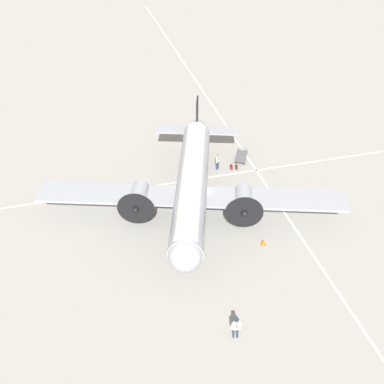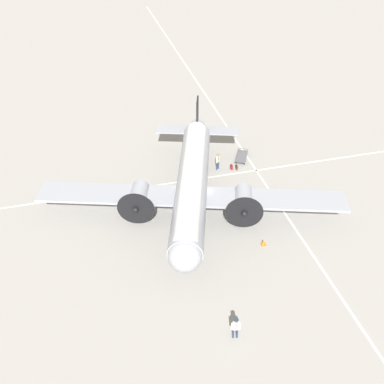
# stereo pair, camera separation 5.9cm
# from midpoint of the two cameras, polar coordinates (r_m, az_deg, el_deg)

# --- Properties ---
(ground_plane) EXTENTS (300.00, 300.00, 0.00)m
(ground_plane) POSITION_cam_midpoint_polar(r_m,az_deg,el_deg) (39.69, -0.04, -1.86)
(ground_plane) COLOR gray
(apron_line_eastwest) EXTENTS (120.00, 0.16, 0.01)m
(apron_line_eastwest) POSITION_cam_midpoint_polar(r_m,az_deg,el_deg) (41.70, 9.46, -0.30)
(apron_line_eastwest) COLOR silver
(apron_line_eastwest) RESTS_ON ground_plane
(apron_line_northsouth) EXTENTS (0.16, 120.00, 0.01)m
(apron_line_northsouth) POSITION_cam_midpoint_polar(r_m,az_deg,el_deg) (42.72, -1.37, 1.24)
(apron_line_northsouth) COLOR silver
(apron_line_northsouth) RESTS_ON ground_plane
(airliner_main) EXTENTS (18.93, 23.69, 5.58)m
(airliner_main) POSITION_cam_midpoint_polar(r_m,az_deg,el_deg) (37.90, -0.08, 0.71)
(airliner_main) COLOR #9399A3
(airliner_main) RESTS_ON ground_plane
(crew_foreground) EXTENTS (0.33, 0.56, 1.68)m
(crew_foreground) POSITION_cam_midpoint_polar(r_m,az_deg,el_deg) (29.88, 5.20, -15.56)
(crew_foreground) COLOR navy
(crew_foreground) RESTS_ON ground_plane
(passenger_boarding) EXTENTS (0.40, 0.47, 1.70)m
(passenger_boarding) POSITION_cam_midpoint_polar(r_m,az_deg,el_deg) (43.87, 3.03, 3.86)
(passenger_boarding) COLOR navy
(passenger_boarding) RESTS_ON ground_plane
(suitcase_near_door) EXTENTS (0.39, 0.12, 0.48)m
(suitcase_near_door) POSITION_cam_midpoint_polar(r_m,az_deg,el_deg) (44.42, 5.27, 2.94)
(suitcase_near_door) COLOR #47331E
(suitcase_near_door) RESTS_ON ground_plane
(suitcase_upright_spare) EXTENTS (0.37, 0.16, 0.47)m
(suitcase_upright_spare) POSITION_cam_midpoint_polar(r_m,az_deg,el_deg) (44.40, 4.66, 2.96)
(suitcase_upright_spare) COLOR maroon
(suitcase_upright_spare) RESTS_ON ground_plane
(baggage_cart) EXTENTS (2.36, 1.84, 0.56)m
(baggage_cart) POSITION_cam_midpoint_polar(r_m,az_deg,el_deg) (45.93, 5.83, 4.20)
(baggage_cart) COLOR #56565B
(baggage_cart) RESTS_ON ground_plane
(traffic_cone) EXTENTS (0.38, 0.38, 0.51)m
(traffic_cone) POSITION_cam_midpoint_polar(r_m,az_deg,el_deg) (36.48, 8.44, -5.90)
(traffic_cone) COLOR orange
(traffic_cone) RESTS_ON ground_plane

